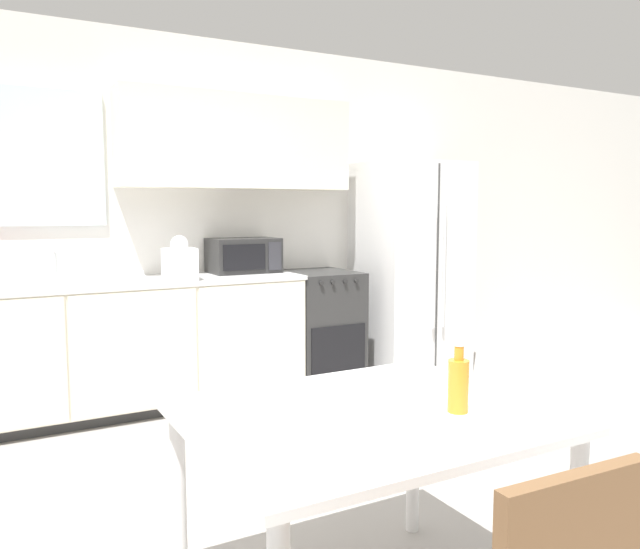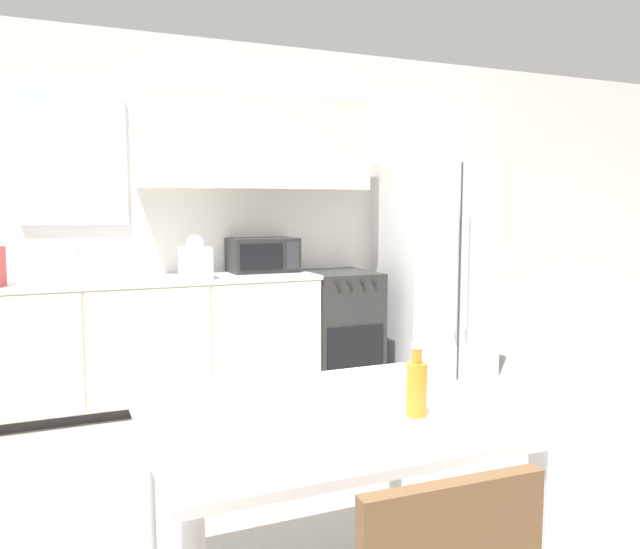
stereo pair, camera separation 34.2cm
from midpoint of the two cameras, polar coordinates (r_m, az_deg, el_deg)
ground_plane at (r=3.05m, az=0.01°, el=-21.50°), size 12.00×12.00×0.00m
wall_back at (r=4.89m, az=-9.56°, el=6.43°), size 12.00×0.38×2.70m
kitchen_counter at (r=4.60m, az=-13.71°, el=-6.01°), size 2.50×0.66×0.92m
oven_range at (r=5.07m, az=3.64°, el=-4.86°), size 0.55×0.65×0.91m
refrigerator at (r=5.41m, az=12.19°, el=0.51°), size 0.84×0.77×1.80m
kitchen_sink at (r=4.49m, az=-19.14°, el=-0.40°), size 0.61×0.39×0.22m
microwave at (r=4.85m, az=-3.27°, el=1.80°), size 0.52×0.35×0.27m
coffee_mug at (r=4.38m, az=-13.22°, el=0.01°), size 0.13×0.09×0.09m
grocery_bag_1 at (r=4.40m, az=-9.16°, el=1.30°), size 0.24×0.21×0.31m
dining_table at (r=2.13m, az=5.12°, el=-14.92°), size 1.16×0.96×0.74m
drink_bottle at (r=2.09m, az=13.55°, el=-10.00°), size 0.07×0.07×0.24m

